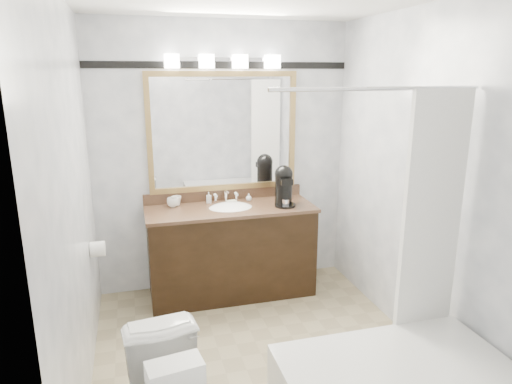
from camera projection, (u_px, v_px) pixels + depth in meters
room at (261, 192)px, 3.09m from camera, size 2.42×2.62×2.52m
vanity at (231, 249)px, 4.25m from camera, size 1.53×0.58×0.97m
mirror at (223, 132)px, 4.23m from camera, size 1.40×0.04×1.10m
vanity_light_bar at (223, 61)px, 4.01m from camera, size 1.02×0.14×0.12m
accent_stripe at (222, 65)px, 4.08m from camera, size 2.40×0.01×0.06m
tp_roll at (98, 249)px, 3.56m from camera, size 0.11×0.12×0.12m
tissue_box at (175, 373)px, 1.99m from camera, size 0.26×0.17×0.10m
coffee_maker at (284, 185)px, 4.17m from camera, size 0.19×0.24×0.37m
cup_left at (173, 202)px, 4.15m from camera, size 0.11×0.11×0.08m
cup_right at (176, 201)px, 4.20m from camera, size 0.12×0.12×0.08m
soap_bottle_a at (209, 197)px, 4.27m from camera, size 0.05×0.06×0.10m
soap_bottle_b at (249, 197)px, 4.34m from camera, size 0.07×0.07×0.07m
soap_bar at (231, 202)px, 4.26m from camera, size 0.10×0.08×0.03m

